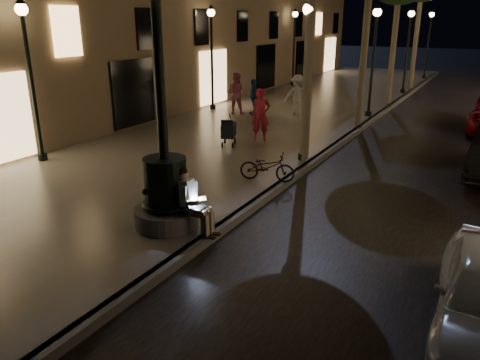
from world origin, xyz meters
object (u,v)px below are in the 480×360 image
Objects in this scene: fountain_lamppost at (165,181)px; seated_man_laptop at (190,199)px; lamp_left_a at (29,61)px; pedestrian_white at (297,95)px; pedestrian_blue at (254,97)px; bicycle at (267,167)px; lamp_curb_a at (307,60)px; lamp_left_c at (294,37)px; lamp_curb_c at (408,40)px; lamp_curb_d at (429,35)px; pedestrian_red at (261,115)px; stroller at (229,130)px; lamp_left_b at (212,45)px; pedestrian_pink at (236,94)px; lamp_curb_b at (374,47)px.

fountain_lamppost is 0.68m from seated_man_laptop.
pedestrian_white is (4.16, 10.63, -2.13)m from lamp_left_a.
pedestrian_blue reaches higher than bicycle.
lamp_curb_a is 17.50m from lamp_left_c.
lamp_curb_c is at bearing 88.18° from fountain_lamppost.
lamp_curb_c is at bearing 89.77° from seated_man_laptop.
pedestrian_white is 1.99m from pedestrian_blue.
bicycle is at bearing 90.20° from seated_man_laptop.
lamp_left_a is at bearing -104.23° from lamp_curb_d.
stroller is at bearing -150.86° from pedestrian_red.
lamp_left_b is 3.19× the size of bicycle.
lamp_left_a is (-7.10, -28.00, 0.00)m from lamp_curb_d.
pedestrian_pink reaches higher than stroller.
lamp_curb_c and lamp_left_a have the same top height.
lamp_left_b is at bearing -90.00° from lamp_left_c.
lamp_left_c is (0.00, 10.00, 0.00)m from lamp_left_b.
pedestrian_pink is (-2.59, 5.11, 0.40)m from stroller.
lamp_curb_b is (0.70, 14.00, 2.02)m from fountain_lamppost.
bicycle is at bearing -50.05° from lamp_left_b.
lamp_curb_c is 1.00× the size of lamp_left_c.
pedestrian_white reaches higher than stroller.
stroller is at bearing -15.34° from pedestrian_blue.
lamp_left_c is 10.88m from pedestrian_pink.
fountain_lamppost is 1.08× the size of lamp_curb_d.
lamp_curb_d reaches higher than pedestrian_pink.
lamp_curb_a is at bearing -90.00° from lamp_curb_b.
pedestrian_pink is (-3.25, 3.93, 0.00)m from pedestrian_red.
lamp_curb_b is at bearing 15.73° from lamp_left_b.
lamp_curb_d is 17.75m from pedestrian_white.
lamp_curb_d is 23.97m from stroller.
lamp_curb_c reaches higher than stroller.
pedestrian_white is (-2.24, 12.63, -0.10)m from fountain_lamppost.
lamp_curb_a reaches higher than pedestrian_pink.
pedestrian_pink reaches higher than pedestrian_red.
lamp_left_b is 2.55× the size of pedestrian_pink.
lamp_left_b reaches higher than seated_man_laptop.
lamp_curb_b is 4.44× the size of stroller.
stroller is at bearing 109.02° from fountain_lamppost.
lamp_curb_a is at bearing 83.35° from fountain_lamppost.
lamp_left_a reaches higher than pedestrian_white.
lamp_left_c is 4.44× the size of stroller.
lamp_curb_b is 2.65× the size of pedestrian_white.
seated_man_laptop reaches higher than bicycle.
lamp_left_b is 4.44× the size of stroller.
pedestrian_blue is (-2.48, 4.21, -0.14)m from pedestrian_red.
lamp_left_a is at bearing 164.08° from seated_man_laptop.
pedestrian_pink is (-5.48, -10.56, -2.09)m from lamp_curb_c.
stroller is at bearing -74.93° from lamp_left_c.
lamp_left_b reaches higher than bicycle.
lamp_curb_c is at bearing 57.33° from stroller.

